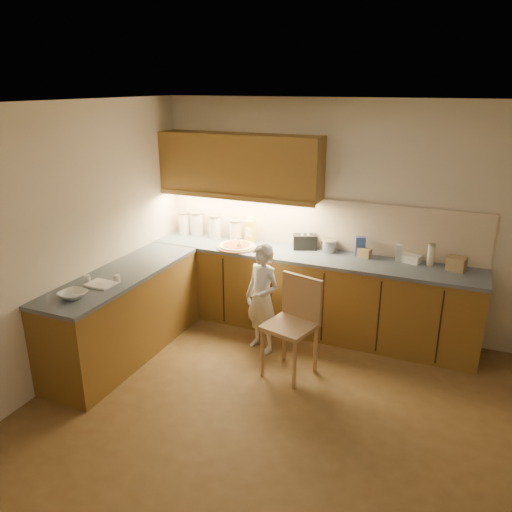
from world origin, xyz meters
name	(u,v)px	position (x,y,z in m)	size (l,w,h in m)	color
room	(291,233)	(0.00, 0.00, 1.68)	(4.54, 4.50, 2.62)	brown
l_counter	(248,299)	(-0.92, 1.25, 0.46)	(3.77, 2.62, 0.92)	brown
backsplash	(317,223)	(-0.38, 1.99, 1.21)	(3.75, 0.02, 0.58)	beige
upper_cabinets	(239,165)	(-1.27, 1.82, 1.85)	(1.95, 0.36, 0.73)	brown
pizza_on_board	(237,246)	(-1.21, 1.59, 0.94)	(0.46, 0.46, 0.19)	#A87F54
child	(262,299)	(-0.66, 1.05, 0.59)	(0.43, 0.28, 1.19)	silver
wooden_chair	(294,319)	(-0.21, 0.77, 0.57)	(0.54, 0.54, 0.98)	tan
mixing_bowl	(73,295)	(-1.95, -0.28, 0.95)	(0.24, 0.24, 0.06)	white
canister_a	(184,223)	(-2.06, 1.84, 1.06)	(0.14, 0.14, 0.28)	white
canister_b	(197,224)	(-1.90, 1.87, 1.07)	(0.17, 0.17, 0.29)	silver
canister_c	(215,227)	(-1.63, 1.84, 1.07)	(0.15, 0.15, 0.29)	silver
canister_d	(236,230)	(-1.35, 1.87, 1.05)	(0.16, 0.16, 0.25)	silver
oil_jug	(250,231)	(-1.15, 1.85, 1.07)	(0.12, 0.09, 0.32)	gold
toaster	(305,242)	(-0.47, 1.87, 1.01)	(0.30, 0.24, 0.17)	black
steel_pot	(329,246)	(-0.19, 1.87, 0.99)	(0.18, 0.18, 0.14)	#A7A7AB
blue_box	(360,246)	(0.17, 1.88, 1.03)	(0.11, 0.08, 0.21)	#3752A7
card_box_a	(365,253)	(0.23, 1.85, 0.97)	(0.14, 0.10, 0.10)	tan
white_bottle	(399,253)	(0.59, 1.85, 1.01)	(0.06, 0.06, 0.19)	silver
flat_pack	(411,259)	(0.71, 1.88, 0.96)	(0.20, 0.14, 0.08)	white
tall_jar	(431,254)	(0.91, 1.86, 1.04)	(0.08, 0.08, 0.24)	white
card_box_b	(456,264)	(1.17, 1.81, 0.99)	(0.18, 0.14, 0.14)	#A58559
dough_cloth	(101,284)	(-1.92, 0.05, 0.93)	(0.26, 0.20, 0.02)	white
spice_jar_a	(88,279)	(-2.08, 0.06, 0.96)	(0.05, 0.05, 0.07)	white
spice_jar_b	(117,279)	(-1.81, 0.17, 0.96)	(0.05, 0.05, 0.07)	white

